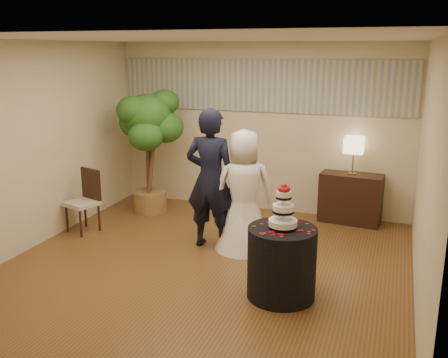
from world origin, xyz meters
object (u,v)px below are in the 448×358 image
at_px(groom, 211,179).
at_px(console, 350,198).
at_px(wedding_cake, 283,206).
at_px(cake_table, 282,263).
at_px(bride, 244,190).
at_px(table_lamp, 353,156).
at_px(side_chair, 82,202).
at_px(ficus_tree, 148,151).

height_order(groom, console, groom).
bearing_deg(wedding_cake, console, 80.54).
xyz_separation_m(groom, cake_table, (1.26, -1.11, -0.57)).
height_order(bride, console, bride).
bearing_deg(groom, table_lamp, -136.18).
height_order(wedding_cake, side_chair, wedding_cake).
bearing_deg(ficus_tree, console, 10.11).
bearing_deg(side_chair, table_lamp, 44.01).
bearing_deg(side_chair, bride, 22.77).
bearing_deg(bride, wedding_cake, 99.86).
height_order(console, table_lamp, table_lamp).
xyz_separation_m(bride, ficus_tree, (-1.97, 1.02, 0.21)).
relative_size(bride, table_lamp, 2.87).
bearing_deg(console, groom, -130.36).
bearing_deg(groom, console, -136.18).
distance_m(cake_table, console, 2.82).
bearing_deg(side_chair, wedding_cake, 1.59).
distance_m(cake_table, table_lamp, 2.90).
height_order(bride, side_chair, bride).
bearing_deg(cake_table, side_chair, 163.04).
xyz_separation_m(wedding_cake, console, (0.46, 2.78, -0.66)).
xyz_separation_m(bride, side_chair, (-2.47, -0.18, -0.36)).
xyz_separation_m(wedding_cake, table_lamp, (0.46, 2.78, 0.02)).
relative_size(table_lamp, ficus_tree, 0.28).
bearing_deg(wedding_cake, groom, 138.52).
bearing_deg(table_lamp, ficus_tree, -169.89).
distance_m(bride, wedding_cake, 1.45).
xyz_separation_m(groom, ficus_tree, (-1.52, 1.09, 0.07)).
xyz_separation_m(groom, console, (1.72, 1.67, -0.58)).
xyz_separation_m(groom, table_lamp, (1.72, 1.67, 0.11)).
distance_m(cake_table, ficus_tree, 3.61).
bearing_deg(console, side_chair, -149.06).
bearing_deg(ficus_tree, table_lamp, 10.11).
height_order(cake_table, table_lamp, table_lamp).
xyz_separation_m(ficus_tree, side_chair, (-0.50, -1.20, -0.57)).
xyz_separation_m(bride, cake_table, (0.81, -1.18, -0.43)).
height_order(groom, cake_table, groom).
relative_size(ficus_tree, side_chair, 2.21).
relative_size(cake_table, ficus_tree, 0.39).
bearing_deg(cake_table, console, 80.54).
distance_m(console, side_chair, 4.15).
distance_m(bride, console, 2.09).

